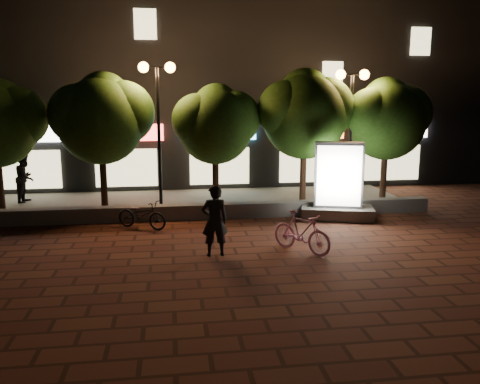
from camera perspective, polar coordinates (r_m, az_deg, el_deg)
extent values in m
plane|color=#502719|center=(13.00, -2.83, -7.33)|extent=(80.00, 80.00, 0.00)
cube|color=slate|center=(16.78, -4.09, -2.24)|extent=(16.00, 0.45, 0.50)
cube|color=slate|center=(19.26, -4.61, -1.16)|extent=(16.00, 5.00, 0.08)
cube|color=black|center=(25.33, -5.71, 13.03)|extent=(28.00, 8.00, 10.00)
cube|color=white|center=(22.09, -23.68, 6.23)|extent=(3.20, 0.12, 0.70)
cube|color=beige|center=(22.24, -23.38, 2.39)|extent=(2.60, 0.10, 1.60)
cube|color=#E93F35|center=(21.37, -13.23, 6.73)|extent=(3.20, 0.12, 0.70)
cube|color=beige|center=(21.53, -13.06, 2.75)|extent=(2.60, 0.10, 1.60)
cube|color=#4DB9EB|center=(21.39, -2.42, 7.02)|extent=(3.20, 0.12, 0.70)
cube|color=beige|center=(21.54, -2.39, 3.03)|extent=(2.60, 0.10, 1.60)
cube|color=orange|center=(22.14, 8.02, 7.06)|extent=(3.20, 0.12, 0.70)
cube|color=beige|center=(22.29, 7.91, 3.21)|extent=(2.60, 0.10, 1.60)
cube|color=beige|center=(23.56, 17.48, 6.89)|extent=(3.20, 0.12, 0.70)
cube|color=beige|center=(23.70, 17.27, 3.28)|extent=(2.60, 0.10, 1.60)
cube|color=beige|center=(21.45, -10.97, 18.63)|extent=(0.90, 0.10, 1.20)
cube|color=beige|center=(22.40, 10.71, 13.16)|extent=(0.90, 0.10, 1.20)
cube|color=beige|center=(24.08, 20.27, 16.11)|extent=(0.90, 0.10, 1.20)
cylinder|color=#311E13|center=(18.88, -26.17, 1.09)|extent=(0.24, 0.24, 2.25)
sphere|color=#2E5318|center=(18.65, -24.50, 7.92)|extent=(2.10, 2.10, 2.10)
cylinder|color=#311E13|center=(18.08, -15.59, 1.57)|extent=(0.24, 0.24, 2.34)
sphere|color=#2E5318|center=(17.88, -15.92, 7.89)|extent=(3.00, 3.00, 3.00)
sphere|color=#2E5318|center=(17.98, -13.49, 8.98)|extent=(2.25, 2.25, 2.25)
sphere|color=#2E5318|center=(17.82, -18.20, 8.56)|extent=(2.10, 2.10, 2.10)
sphere|color=#2E5318|center=(18.19, -15.58, 10.32)|extent=(1.95, 1.95, 1.95)
cylinder|color=#311E13|center=(18.00, -2.86, 1.71)|extent=(0.24, 0.24, 2.21)
sphere|color=#2E5318|center=(17.80, -2.92, 7.58)|extent=(2.70, 2.70, 2.70)
sphere|color=#2E5318|center=(18.05, -0.82, 8.60)|extent=(2.03, 2.03, 2.02)
sphere|color=#2E5318|center=(17.59, -4.87, 8.33)|extent=(1.89, 1.89, 1.89)
sphere|color=#2E5318|center=(18.13, -2.72, 9.78)|extent=(1.76, 1.76, 1.76)
cylinder|color=#311E13|center=(18.57, 7.34, 2.27)|extent=(0.24, 0.24, 2.43)
sphere|color=#2E5318|center=(18.37, 7.50, 8.66)|extent=(3.10, 3.10, 3.10)
sphere|color=#2E5318|center=(18.77, 9.67, 9.56)|extent=(2.33, 2.33, 2.33)
sphere|color=#2E5318|center=(18.04, 5.48, 9.45)|extent=(2.17, 2.17, 2.17)
sphere|color=#2E5318|center=(18.72, 7.57, 11.07)|extent=(2.01, 2.02, 2.02)
cylinder|color=#311E13|center=(19.67, 16.37, 2.20)|extent=(0.24, 0.24, 2.29)
sphere|color=#2E5318|center=(19.48, 16.68, 7.86)|extent=(2.90, 2.90, 2.90)
sphere|color=#2E5318|center=(19.96, 18.41, 8.69)|extent=(2.18, 2.17, 2.17)
sphere|color=#2E5318|center=(19.07, 15.11, 8.64)|extent=(2.03, 2.03, 2.03)
sphere|color=#2E5318|center=(19.82, 16.64, 10.01)|extent=(1.89, 1.88, 1.88)
cylinder|color=black|center=(17.56, -9.39, 5.94)|extent=(0.12, 0.12, 5.00)
cylinder|color=black|center=(17.53, -9.65, 14.11)|extent=(0.90, 0.08, 0.08)
sphere|color=#FFA33F|center=(17.54, -11.17, 14.05)|extent=(0.36, 0.36, 0.36)
sphere|color=#FFA33F|center=(17.52, -8.14, 14.15)|extent=(0.36, 0.36, 0.36)
cylinder|color=black|center=(18.76, 12.63, 5.83)|extent=(0.12, 0.12, 4.80)
cylinder|color=black|center=(18.71, 12.95, 13.17)|extent=(0.90, 0.08, 0.08)
sphere|color=#FFA33F|center=(18.56, 11.61, 13.24)|extent=(0.36, 0.36, 0.36)
sphere|color=#FFA33F|center=(18.87, 14.26, 13.09)|extent=(0.36, 0.36, 0.36)
cube|color=slate|center=(17.09, 11.22, -2.35)|extent=(2.65, 1.82, 0.40)
cube|color=#4C4C51|center=(16.84, 11.38, 1.98)|extent=(1.70, 0.97, 2.21)
cube|color=white|center=(16.55, 11.44, 1.82)|extent=(1.41, 0.44, 2.01)
cube|color=white|center=(17.13, 11.33, 2.13)|extent=(1.41, 0.44, 2.01)
imported|color=#EE91CD|center=(13.18, 7.17, -4.65)|extent=(1.55, 1.75, 1.10)
imported|color=black|center=(12.71, -2.97, -3.34)|extent=(0.71, 0.49, 1.88)
imported|color=black|center=(15.72, -11.35, -2.59)|extent=(1.78, 1.37, 0.90)
imported|color=black|center=(20.58, -23.70, 1.54)|extent=(0.80, 0.99, 1.91)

